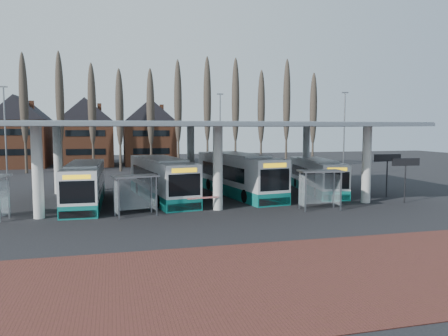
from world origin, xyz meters
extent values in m
plane|color=black|center=(0.00, 0.00, 0.00)|extent=(140.00, 140.00, 0.00)
cube|color=#512420|center=(0.00, -12.00, 0.01)|extent=(70.00, 10.00, 0.03)
cylinder|color=silver|center=(-12.00, 2.50, 3.00)|extent=(0.70, 0.70, 6.00)
cylinder|color=silver|center=(-12.00, 13.50, 3.00)|extent=(0.70, 0.70, 6.00)
cylinder|color=silver|center=(0.00, 2.50, 3.00)|extent=(0.70, 0.70, 6.00)
cylinder|color=silver|center=(0.00, 13.50, 3.00)|extent=(0.70, 0.70, 6.00)
cylinder|color=silver|center=(12.00, 2.50, 3.00)|extent=(0.70, 0.70, 6.00)
cylinder|color=silver|center=(12.00, 13.50, 3.00)|extent=(0.70, 0.70, 6.00)
cube|color=gray|center=(0.00, 8.00, 6.25)|extent=(32.00, 16.00, 0.12)
cube|color=silver|center=(0.00, 8.00, 6.32)|extent=(31.50, 15.50, 0.04)
cone|color=#473D33|center=(-18.00, 33.00, 7.25)|extent=(0.36, 0.36, 14.50)
ellipsoid|color=#473D33|center=(-18.00, 33.00, 8.99)|extent=(1.10, 1.10, 11.02)
cone|color=#473D33|center=(-14.00, 33.00, 7.25)|extent=(0.36, 0.36, 14.50)
ellipsoid|color=#473D33|center=(-14.00, 33.00, 8.99)|extent=(1.10, 1.10, 11.02)
cone|color=#473D33|center=(-10.00, 33.00, 7.25)|extent=(0.36, 0.36, 14.50)
ellipsoid|color=#473D33|center=(-10.00, 33.00, 8.99)|extent=(1.10, 1.10, 11.02)
cone|color=#473D33|center=(-6.00, 33.00, 7.25)|extent=(0.36, 0.36, 14.50)
ellipsoid|color=#473D33|center=(-6.00, 33.00, 8.99)|extent=(1.10, 1.10, 11.02)
cone|color=#473D33|center=(-2.00, 33.00, 7.25)|extent=(0.36, 0.36, 14.50)
ellipsoid|color=#473D33|center=(-2.00, 33.00, 8.99)|extent=(1.10, 1.10, 11.02)
cone|color=#473D33|center=(2.00, 33.00, 7.25)|extent=(0.36, 0.36, 14.50)
ellipsoid|color=#473D33|center=(2.00, 33.00, 8.99)|extent=(1.10, 1.10, 11.02)
cone|color=#473D33|center=(6.00, 33.00, 7.25)|extent=(0.36, 0.36, 14.50)
ellipsoid|color=#473D33|center=(6.00, 33.00, 8.99)|extent=(1.10, 1.10, 11.02)
cone|color=#473D33|center=(10.00, 33.00, 7.25)|extent=(0.36, 0.36, 14.50)
ellipsoid|color=#473D33|center=(10.00, 33.00, 8.99)|extent=(1.10, 1.10, 11.02)
cone|color=#473D33|center=(14.00, 33.00, 7.25)|extent=(0.36, 0.36, 14.50)
ellipsoid|color=#473D33|center=(14.00, 33.00, 8.99)|extent=(1.10, 1.10, 11.02)
cone|color=#473D33|center=(18.00, 33.00, 7.25)|extent=(0.36, 0.36, 14.50)
ellipsoid|color=#473D33|center=(18.00, 33.00, 8.99)|extent=(1.10, 1.10, 11.02)
cone|color=#473D33|center=(22.00, 33.00, 7.25)|extent=(0.36, 0.36, 14.50)
ellipsoid|color=#473D33|center=(22.00, 33.00, 8.99)|extent=(1.10, 1.10, 11.02)
cube|color=brown|center=(-20.50, 44.00, 3.50)|extent=(8.00, 10.00, 7.00)
pyramid|color=black|center=(-20.50, 44.00, 10.50)|extent=(8.30, 10.30, 3.50)
cube|color=brown|center=(-11.00, 44.00, 3.50)|extent=(8.00, 10.00, 7.00)
pyramid|color=black|center=(-11.00, 44.00, 10.50)|extent=(8.30, 10.30, 3.50)
cube|color=brown|center=(-1.50, 44.00, 3.50)|extent=(8.00, 10.00, 7.00)
pyramid|color=black|center=(-1.50, 44.00, 10.50)|extent=(8.30, 10.30, 3.50)
cylinder|color=slate|center=(-18.00, 22.00, 5.00)|extent=(0.16, 0.16, 10.00)
cube|color=slate|center=(-18.00, 22.00, 10.10)|extent=(0.80, 0.15, 0.15)
cylinder|color=slate|center=(6.00, 26.00, 5.00)|extent=(0.16, 0.16, 10.00)
cube|color=slate|center=(6.00, 26.00, 10.10)|extent=(0.80, 0.15, 0.15)
cylinder|color=slate|center=(20.00, 20.00, 5.00)|extent=(0.16, 0.16, 10.00)
cube|color=slate|center=(20.00, 20.00, 10.10)|extent=(0.80, 0.15, 0.15)
cube|color=silver|center=(-9.39, 7.18, 1.74)|extent=(2.72, 11.65, 2.71)
cube|color=#0E6D64|center=(-9.39, 7.18, 0.44)|extent=(2.74, 11.67, 0.87)
cube|color=silver|center=(-9.39, 7.18, 3.14)|extent=(2.37, 7.01, 0.17)
cube|color=black|center=(-9.38, 7.67, 1.84)|extent=(2.69, 8.41, 1.06)
cube|color=black|center=(-9.52, 1.41, 1.79)|extent=(2.17, 0.11, 1.45)
cube|color=black|center=(-9.26, 12.96, 1.84)|extent=(2.10, 0.11, 1.16)
cube|color=#EEB60D|center=(-9.52, 1.41, 2.76)|extent=(1.73, 0.09, 0.29)
cube|color=black|center=(-9.52, 1.42, 0.34)|extent=(2.34, 0.13, 0.48)
cylinder|color=black|center=(-10.59, 3.54, 0.46)|extent=(0.29, 0.93, 0.93)
cylinder|color=black|center=(-8.36, 3.49, 0.46)|extent=(0.29, 0.93, 0.93)
cylinder|color=black|center=(-10.43, 10.59, 0.46)|extent=(0.29, 0.93, 0.93)
cylinder|color=black|center=(-8.20, 10.54, 0.46)|extent=(0.29, 0.93, 0.93)
cube|color=silver|center=(-3.38, 8.33, 1.86)|extent=(4.46, 12.64, 2.89)
cube|color=#0E6D64|center=(-3.38, 8.33, 0.46)|extent=(4.48, 12.66, 0.93)
cube|color=silver|center=(-3.38, 8.33, 3.35)|extent=(3.45, 7.70, 0.19)
cube|color=black|center=(-3.46, 8.84, 1.96)|extent=(3.98, 9.22, 1.14)
cube|color=black|center=(-2.46, 2.23, 1.91)|extent=(2.30, 0.41, 1.55)
cube|color=black|center=(-4.31, 14.43, 1.96)|extent=(2.22, 0.40, 1.24)
cube|color=#EEB60D|center=(-2.46, 2.23, 2.94)|extent=(1.83, 0.33, 0.31)
cube|color=black|center=(-2.46, 2.24, 0.36)|extent=(2.48, 0.46, 0.52)
cylinder|color=black|center=(-3.97, 4.27, 0.50)|extent=(0.43, 1.02, 0.99)
cylinder|color=black|center=(-1.62, 4.63, 0.50)|extent=(0.43, 1.02, 0.99)
cylinder|color=black|center=(-5.10, 11.72, 0.50)|extent=(0.43, 1.02, 0.99)
cylinder|color=black|center=(-2.74, 12.08, 0.50)|extent=(0.43, 1.02, 0.99)
cube|color=silver|center=(3.45, 9.07, 1.96)|extent=(4.65, 13.35, 3.05)
cube|color=#0E6D64|center=(3.45, 9.07, 0.49)|extent=(4.68, 13.37, 0.98)
cube|color=silver|center=(3.45, 9.07, 3.54)|extent=(3.62, 8.13, 0.20)
cube|color=black|center=(3.37, 9.61, 2.07)|extent=(4.16, 9.73, 1.20)
cube|color=black|center=(4.40, 2.62, 2.02)|extent=(2.43, 0.42, 1.64)
cube|color=black|center=(2.50, 15.52, 2.07)|extent=(2.35, 0.41, 1.31)
cube|color=#EEB60D|center=(4.40, 2.62, 3.11)|extent=(1.93, 0.34, 0.33)
cube|color=black|center=(4.39, 2.63, 0.38)|extent=(2.63, 0.47, 0.55)
cylinder|color=black|center=(2.81, 4.79, 0.52)|extent=(0.45, 1.08, 1.05)
cylinder|color=black|center=(5.30, 5.15, 0.52)|extent=(0.45, 1.08, 1.05)
cylinder|color=black|center=(1.65, 12.66, 0.52)|extent=(0.45, 1.08, 1.05)
cylinder|color=black|center=(4.14, 13.03, 0.52)|extent=(0.45, 1.08, 1.05)
cube|color=silver|center=(10.94, 8.96, 1.63)|extent=(4.02, 11.13, 2.54)
cube|color=#0E6D64|center=(10.94, 8.96, 0.41)|extent=(4.04, 11.15, 0.82)
cube|color=silver|center=(10.94, 8.96, 2.95)|extent=(3.10, 6.79, 0.16)
cube|color=black|center=(11.01, 9.41, 1.73)|extent=(3.57, 8.12, 1.00)
cube|color=black|center=(10.07, 3.60, 1.68)|extent=(2.02, 0.38, 1.36)
cube|color=black|center=(11.80, 14.32, 1.73)|extent=(1.95, 0.37, 1.09)
cube|color=#EEB60D|center=(10.07, 3.60, 2.59)|extent=(1.61, 0.30, 0.27)
cube|color=black|center=(10.07, 3.61, 0.32)|extent=(2.18, 0.42, 0.45)
cylinder|color=black|center=(9.35, 5.72, 0.44)|extent=(0.39, 0.90, 0.87)
cylinder|color=black|center=(11.42, 5.39, 0.44)|extent=(0.39, 0.90, 0.87)
cylinder|color=black|center=(10.41, 12.27, 0.44)|extent=(0.39, 0.90, 0.87)
cylinder|color=black|center=(12.48, 11.93, 0.44)|extent=(0.39, 0.90, 0.87)
cube|color=gray|center=(-13.89, 3.01, 1.40)|extent=(0.11, 0.11, 2.79)
cube|color=silver|center=(-13.98, 2.40, 1.45)|extent=(0.34, 1.20, 2.23)
cube|color=gray|center=(-6.96, 0.88, 1.31)|extent=(0.10, 0.10, 2.63)
cube|color=gray|center=(-4.50, 1.41, 1.31)|extent=(0.10, 0.10, 2.63)
cube|color=gray|center=(-7.20, 2.01, 1.31)|extent=(0.10, 0.10, 2.63)
cube|color=gray|center=(-4.74, 2.54, 1.31)|extent=(0.10, 0.10, 2.63)
cube|color=gray|center=(-5.85, 1.71, 2.68)|extent=(3.19, 2.06, 0.11)
cube|color=silver|center=(-5.98, 2.32, 1.37)|extent=(2.47, 0.58, 2.10)
cube|color=silver|center=(-7.13, 1.43, 1.37)|extent=(0.29, 1.14, 2.10)
cube|color=silver|center=(-4.57, 1.99, 1.37)|extent=(0.29, 1.14, 2.10)
cube|color=gray|center=(5.76, 0.20, 1.37)|extent=(0.09, 0.09, 2.74)
cube|color=gray|center=(8.39, -0.02, 1.37)|extent=(0.09, 0.09, 2.74)
cube|color=gray|center=(5.86, 1.40, 1.37)|extent=(0.09, 0.09, 2.74)
cube|color=gray|center=(8.49, 1.18, 1.37)|extent=(0.09, 0.09, 2.74)
cube|color=gray|center=(7.13, 0.69, 2.80)|extent=(3.19, 1.79, 0.11)
cube|color=silver|center=(7.18, 1.35, 1.43)|extent=(2.63, 0.26, 2.20)
cube|color=silver|center=(5.76, 0.80, 1.43)|extent=(0.14, 1.21, 2.20)
cube|color=silver|center=(8.49, 0.58, 1.43)|extent=(0.14, 1.21, 2.20)
cylinder|color=black|center=(14.93, 1.68, 1.72)|extent=(0.11, 0.11, 3.44)
cube|color=black|center=(14.93, 1.68, 3.22)|extent=(2.37, 0.22, 0.59)
cylinder|color=black|center=(15.38, 4.66, 1.78)|extent=(0.11, 0.11, 3.57)
cube|color=black|center=(15.38, 4.66, 3.35)|extent=(2.46, 0.24, 0.61)
cube|color=black|center=(-1.18, 2.51, 0.57)|extent=(0.08, 0.08, 1.15)
cube|color=red|center=(-1.18, 1.99, 0.99)|extent=(2.28, 0.43, 0.10)
camera|label=1|loc=(-7.30, -27.67, 5.88)|focal=35.00mm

